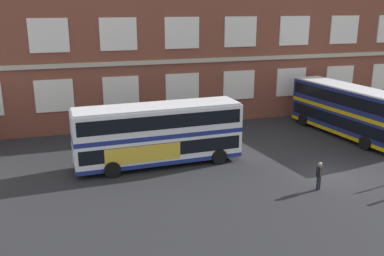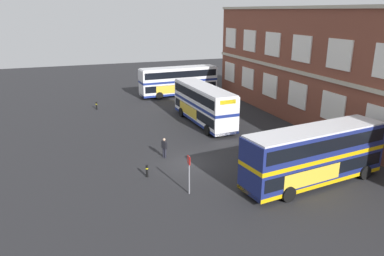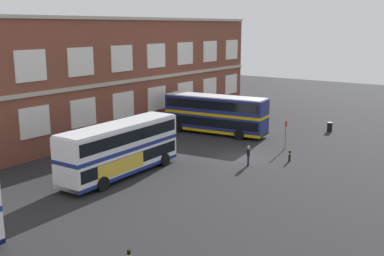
{
  "view_description": "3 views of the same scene",
  "coord_description": "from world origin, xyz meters",
  "px_view_note": "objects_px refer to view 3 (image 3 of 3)",
  "views": [
    {
      "loc": [
        -15.31,
        -20.86,
        10.29
      ],
      "look_at": [
        -7.91,
        3.2,
        2.92
      ],
      "focal_mm": 39.38,
      "sensor_mm": 36.0,
      "label": 1
    },
    {
      "loc": [
        25.61,
        -9.25,
        11.71
      ],
      "look_at": [
        -2.89,
        1.31,
        1.91
      ],
      "focal_mm": 34.29,
      "sensor_mm": 36.0,
      "label": 2
    },
    {
      "loc": [
        -34.15,
        -19.26,
        11.3
      ],
      "look_at": [
        -3.56,
        2.8,
        2.94
      ],
      "focal_mm": 43.45,
      "sensor_mm": 36.0,
      "label": 3
    }
  ],
  "objects_px": {
    "double_decker_far": "(216,114)",
    "bus_stand_flag": "(286,132)",
    "station_litter_bin": "(330,127)",
    "safety_bollard_west": "(290,156)",
    "double_decker_middle": "(121,148)",
    "waiting_passenger": "(248,155)"
  },
  "relations": [
    {
      "from": "double_decker_middle",
      "to": "bus_stand_flag",
      "type": "relative_size",
      "value": 4.11
    },
    {
      "from": "waiting_passenger",
      "to": "safety_bollard_west",
      "type": "relative_size",
      "value": 1.79
    },
    {
      "from": "bus_stand_flag",
      "to": "station_litter_bin",
      "type": "height_order",
      "value": "bus_stand_flag"
    },
    {
      "from": "bus_stand_flag",
      "to": "station_litter_bin",
      "type": "relative_size",
      "value": 2.62
    },
    {
      "from": "double_decker_far",
      "to": "bus_stand_flag",
      "type": "distance_m",
      "value": 8.87
    },
    {
      "from": "double_decker_far",
      "to": "bus_stand_flag",
      "type": "height_order",
      "value": "double_decker_far"
    },
    {
      "from": "station_litter_bin",
      "to": "safety_bollard_west",
      "type": "relative_size",
      "value": 1.08
    },
    {
      "from": "double_decker_far",
      "to": "station_litter_bin",
      "type": "height_order",
      "value": "double_decker_far"
    },
    {
      "from": "bus_stand_flag",
      "to": "safety_bollard_west",
      "type": "distance_m",
      "value": 4.21
    },
    {
      "from": "waiting_passenger",
      "to": "double_decker_middle",
      "type": "bearing_deg",
      "value": 139.83
    },
    {
      "from": "double_decker_middle",
      "to": "safety_bollard_west",
      "type": "bearing_deg",
      "value": -38.94
    },
    {
      "from": "station_litter_bin",
      "to": "double_decker_far",
      "type": "bearing_deg",
      "value": 130.08
    },
    {
      "from": "waiting_passenger",
      "to": "double_decker_far",
      "type": "bearing_deg",
      "value": 46.23
    },
    {
      "from": "double_decker_far",
      "to": "safety_bollard_west",
      "type": "height_order",
      "value": "double_decker_far"
    },
    {
      "from": "double_decker_far",
      "to": "station_litter_bin",
      "type": "xyz_separation_m",
      "value": [
        8.04,
        -9.56,
        -1.63
      ]
    },
    {
      "from": "waiting_passenger",
      "to": "station_litter_bin",
      "type": "xyz_separation_m",
      "value": [
        16.18,
        -1.06,
        -0.41
      ]
    },
    {
      "from": "double_decker_middle",
      "to": "station_litter_bin",
      "type": "height_order",
      "value": "double_decker_middle"
    },
    {
      "from": "double_decker_far",
      "to": "bus_stand_flag",
      "type": "bearing_deg",
      "value": -99.73
    },
    {
      "from": "double_decker_far",
      "to": "bus_stand_flag",
      "type": "relative_size",
      "value": 4.16
    },
    {
      "from": "double_decker_middle",
      "to": "double_decker_far",
      "type": "xyz_separation_m",
      "value": [
        16.07,
        1.8,
        0.0
      ]
    },
    {
      "from": "bus_stand_flag",
      "to": "safety_bollard_west",
      "type": "height_order",
      "value": "bus_stand_flag"
    },
    {
      "from": "double_decker_far",
      "to": "waiting_passenger",
      "type": "bearing_deg",
      "value": -133.77
    }
  ]
}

